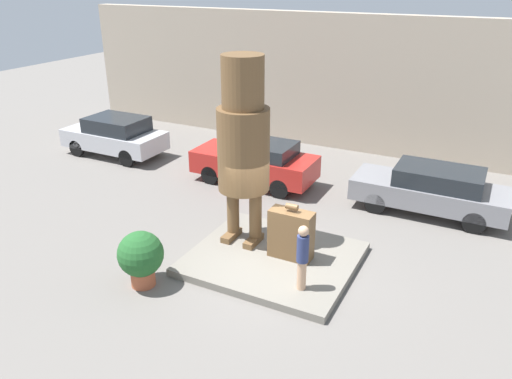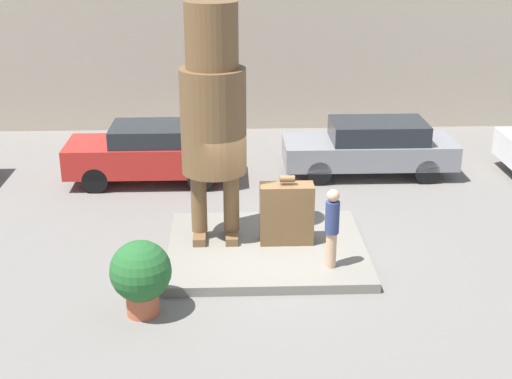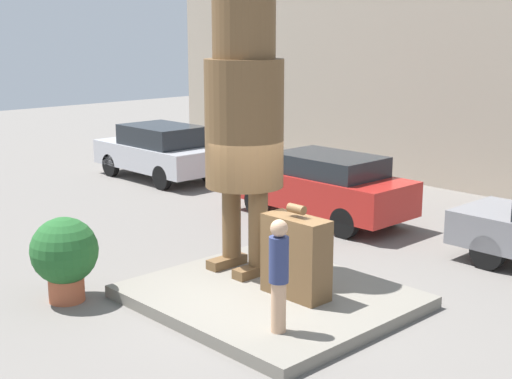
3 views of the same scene
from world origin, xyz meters
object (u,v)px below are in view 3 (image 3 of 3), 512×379
object	(u,v)px
parked_car_red	(323,185)
parked_car_silver	(159,151)
statue_figure	(244,105)
giant_suitcase	(296,256)
tourist	(279,271)
planter_pot	(64,254)

from	to	relation	value
parked_car_red	parked_car_silver	bearing A→B (deg)	-0.40
statue_figure	giant_suitcase	distance (m)	2.71
statue_figure	parked_car_red	distance (m)	4.96
tourist	planter_pot	world-z (taller)	tourist
giant_suitcase	planter_pot	distance (m)	3.73
parked_car_silver	planter_pot	distance (m)	9.74
parked_car_silver	parked_car_red	bearing A→B (deg)	179.60
statue_figure	planter_pot	bearing A→B (deg)	-114.45
statue_figure	giant_suitcase	size ratio (longest dim) A/B	3.32
parked_car_red	tourist	bearing A→B (deg)	126.07
statue_figure	tourist	distance (m)	3.37
parked_car_red	planter_pot	bearing A→B (deg)	94.00
parked_car_silver	statue_figure	bearing A→B (deg)	153.27
statue_figure	planter_pot	size ratio (longest dim) A/B	3.54
statue_figure	giant_suitcase	world-z (taller)	statue_figure
giant_suitcase	parked_car_red	xyz separation A→B (m)	(-3.24, 4.34, -0.01)
giant_suitcase	parked_car_red	distance (m)	5.42
tourist	statue_figure	bearing A→B (deg)	147.33
tourist	planter_pot	size ratio (longest dim) A/B	1.16
statue_figure	planter_pot	distance (m)	3.82
statue_figure	parked_car_silver	distance (m)	9.40
planter_pot	statue_figure	bearing A→B (deg)	65.55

